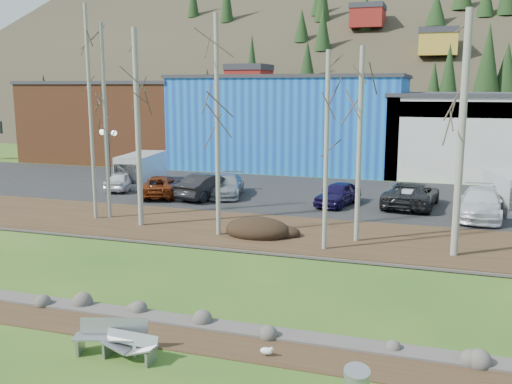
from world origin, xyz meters
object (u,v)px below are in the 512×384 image
(seagull, at_px, (267,351))
(car_2, at_px, (161,186))
(car_7, at_px, (481,204))
(car_9, at_px, (414,195))
(street_lamp, at_px, (109,143))
(van_grey, at_px, (140,169))
(car_5, at_px, (409,197))
(car_8, at_px, (408,194))
(car_4, at_px, (338,194))
(car_0, at_px, (122,181))
(bench_damaged, at_px, (130,347))
(bench_intact, at_px, (110,336))
(car_1, at_px, (208,186))
(car_6, at_px, (408,194))

(seagull, bearing_deg, car_2, 133.94)
(car_7, distance_m, car_9, 4.09)
(street_lamp, bearing_deg, van_grey, 103.89)
(car_5, bearing_deg, car_8, -62.60)
(car_4, xyz_separation_m, car_7, (8.09, -0.93, 0.10))
(car_0, distance_m, car_4, 15.36)
(car_2, distance_m, car_8, 15.87)
(car_2, bearing_deg, seagull, 105.97)
(car_5, height_order, car_9, car_9)
(car_4, bearing_deg, street_lamp, -163.09)
(bench_damaged, xyz_separation_m, van_grey, (-13.32, 24.31, 0.91))
(car_2, distance_m, van_grey, 5.06)
(bench_intact, bearing_deg, van_grey, 101.28)
(car_5, bearing_deg, car_9, -113.26)
(car_0, bearing_deg, car_1, 160.53)
(street_lamp, xyz_separation_m, van_grey, (0.34, 3.53, -2.25))
(car_5, bearing_deg, street_lamp, 22.08)
(car_0, distance_m, van_grey, 2.45)
(car_0, height_order, car_7, car_7)
(car_4, distance_m, car_7, 8.14)
(car_4, bearing_deg, bench_intact, -82.48)
(car_0, xyz_separation_m, van_grey, (0.13, 2.40, 0.46))
(car_2, distance_m, car_4, 11.71)
(bench_intact, height_order, van_grey, van_grey)
(car_8, distance_m, van_grey, 19.42)
(bench_damaged, distance_m, car_9, 23.24)
(car_5, distance_m, car_8, 0.35)
(car_4, bearing_deg, seagull, -70.88)
(bench_intact, bearing_deg, car_7, 45.88)
(car_2, relative_size, car_9, 0.92)
(car_6, distance_m, car_9, 0.36)
(street_lamp, distance_m, van_grey, 4.20)
(street_lamp, height_order, van_grey, street_lamp)
(car_5, relative_size, car_8, 0.74)
(car_9, xyz_separation_m, van_grey, (-19.67, 1.96, 0.38))
(seagull, distance_m, street_lamp, 26.18)
(street_lamp, height_order, car_0, street_lamp)
(car_8, xyz_separation_m, car_9, (0.35, 0.00, 0.00))
(van_grey, bearing_deg, car_4, -18.47)
(bench_intact, relative_size, car_5, 0.50)
(street_lamp, bearing_deg, car_5, 23.02)
(bench_damaged, xyz_separation_m, car_4, (1.90, 21.41, 0.49))
(car_1, bearing_deg, car_2, 19.60)
(bench_intact, height_order, car_2, car_2)
(car_7, bearing_deg, car_2, -176.45)
(car_2, bearing_deg, car_9, 167.42)
(street_lamp, relative_size, car_8, 0.80)
(car_4, height_order, car_7, car_7)
(car_1, distance_m, car_9, 12.97)
(street_lamp, xyz_separation_m, car_1, (7.11, 0.24, -2.58))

